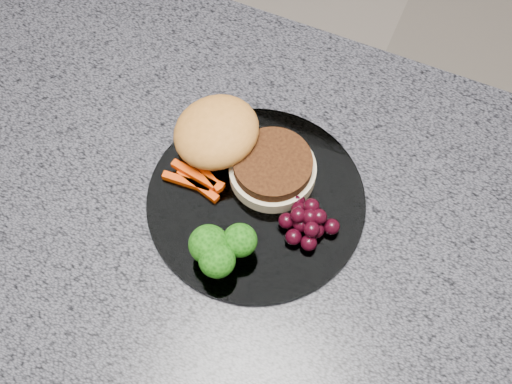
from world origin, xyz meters
TOP-DOWN VIEW (x-y plane):
  - island_cabinet at (0.00, 0.00)m, footprint 1.20×0.60m
  - countertop at (0.00, 0.00)m, footprint 1.20×0.60m
  - plate at (0.03, 0.02)m, footprint 0.26×0.26m
  - burger at (-0.02, 0.07)m, footprint 0.18×0.12m
  - carrot_sticks at (-0.05, 0.02)m, footprint 0.08×0.05m
  - broccoli at (0.02, -0.06)m, footprint 0.07×0.07m
  - grape_bunch at (0.09, 0.02)m, footprint 0.07×0.06m

SIDE VIEW (x-z plane):
  - island_cabinet at x=0.00m, z-range 0.00..0.86m
  - countertop at x=0.00m, z-range 0.86..0.90m
  - plate at x=0.03m, z-range 0.90..0.91m
  - carrot_sticks at x=-0.05m, z-range 0.91..0.92m
  - grape_bunch at x=0.09m, z-range 0.90..0.94m
  - burger at x=-0.02m, z-range 0.90..0.96m
  - broccoli at x=0.02m, z-range 0.91..0.96m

